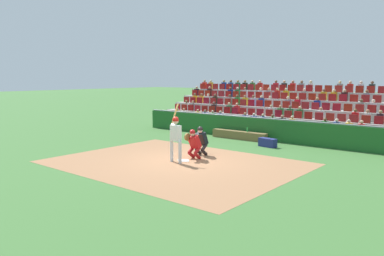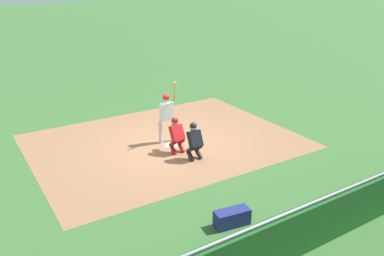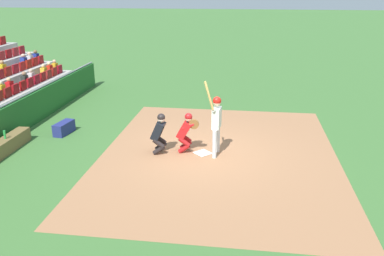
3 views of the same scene
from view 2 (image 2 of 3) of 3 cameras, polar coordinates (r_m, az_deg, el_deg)
name	(u,v)px [view 2 (image 2 of 3)]	position (r m, az deg, el deg)	size (l,w,h in m)	color
ground_plane	(172,146)	(14.35, -2.91, -2.58)	(160.00, 160.00, 0.00)	#3B6931
infield_dirt_patch	(165,141)	(14.75, -3.88, -1.90)	(9.38, 7.12, 0.01)	#9C6B48
home_plate_marker	(172,146)	(14.34, -2.92, -2.52)	(0.44, 0.44, 0.02)	white
batter_at_plate	(167,112)	(14.28, -3.62, 2.26)	(0.64, 0.52, 2.33)	silver
catcher_crouching	(177,133)	(13.61, -2.23, -0.71)	(0.47, 0.71, 1.27)	#AA1719
home_plate_umpire	(194,139)	(13.09, 0.33, -1.64)	(0.46, 0.46, 1.29)	black
dugout_wall	(317,223)	(9.57, 17.48, -12.82)	(16.53, 0.24, 1.22)	#1C5921
dugout_bench	(331,210)	(10.85, 19.22, -10.98)	(3.28, 0.40, 0.44)	brown
water_bottle_on_bench	(318,204)	(10.32, 17.62, -10.28)	(0.07, 0.07, 0.26)	green
equipment_duffel_bag	(232,218)	(10.05, 5.74, -12.64)	(0.89, 0.36, 0.42)	navy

